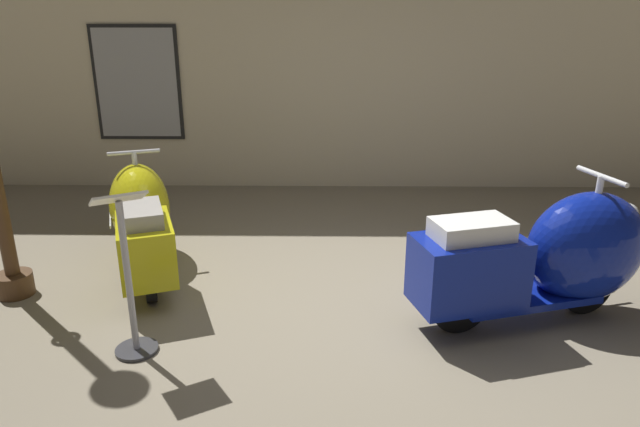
% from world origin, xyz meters
% --- Properties ---
extents(ground_plane, '(60.00, 60.00, 0.00)m').
position_xyz_m(ground_plane, '(0.00, 0.00, 0.00)').
color(ground_plane, gray).
extents(showroom_back_wall, '(18.00, 0.63, 3.84)m').
position_xyz_m(showroom_back_wall, '(-0.20, 3.37, 1.92)').
color(showroom_back_wall, beige).
rests_on(showroom_back_wall, ground).
extents(scooter_0, '(0.99, 1.68, 0.99)m').
position_xyz_m(scooter_0, '(-1.77, 0.78, 0.45)').
color(scooter_0, black).
rests_on(scooter_0, ground).
extents(scooter_1, '(1.83, 0.96, 1.08)m').
position_xyz_m(scooter_1, '(1.41, -0.04, 0.49)').
color(scooter_1, black).
rests_on(scooter_1, ground).
extents(info_stanchion, '(0.39, 0.35, 1.13)m').
position_xyz_m(info_stanchion, '(-1.44, -0.53, 0.47)').
color(info_stanchion, '#333338').
rests_on(info_stanchion, ground).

